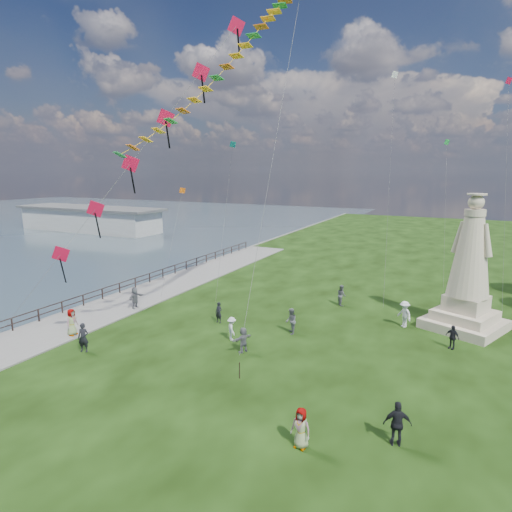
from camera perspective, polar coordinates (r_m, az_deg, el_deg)
The scene contains 18 objects.
waterfront at distance 36.83m, azimuth -19.70°, elevation -6.29°, with size 200.00×200.00×1.51m.
pier_pavilion at distance 85.08m, azimuth -21.29°, elevation 4.67°, with size 30.00×8.00×4.40m.
statue at distance 32.13m, azimuth 26.47°, elevation -2.81°, with size 5.94×5.94×9.22m.
lamppost at distance 32.18m, azimuth 26.10°, elevation -3.91°, with size 0.37×0.37×3.95m.
person_0 at distance 27.93m, azimuth -22.03°, elevation -10.05°, with size 0.65×0.42×1.77m, color black.
person_1 at distance 28.71m, azimuth 4.69°, elevation -8.66°, with size 0.85×0.52×1.75m, color #595960.
person_2 at distance 27.70m, azimuth -3.25°, elevation -9.65°, with size 0.99×0.51×1.53m, color silver.
person_3 at distance 18.87m, azimuth 18.34°, elevation -20.46°, with size 1.09×0.56×1.86m, color black.
person_4 at distance 18.05m, azimuth 6.01°, elevation -21.85°, with size 0.81×0.50×1.67m, color #595960.
person_5 at distance 34.77m, azimuth -15.82°, elevation -5.53°, with size 1.56×0.67×1.68m, color #595960.
person_6 at distance 30.76m, azimuth -4.99°, elevation -7.52°, with size 0.55×0.36×1.51m, color black.
person_7 at distance 35.11m, azimuth 11.33°, elevation -5.14°, with size 0.82×0.51×1.69m, color #595960.
person_8 at distance 31.51m, azimuth 19.17°, elevation -7.33°, with size 1.20×0.62×1.85m, color silver.
person_9 at distance 28.98m, azimuth 24.70°, elevation -9.78°, with size 0.88×0.45×1.50m, color black.
person_10 at distance 30.64m, azimuth -23.34°, elevation -8.26°, with size 0.86×0.53×1.77m, color #595960.
person_11 at distance 25.96m, azimuth -1.71°, elevation -11.11°, with size 1.43×0.62×1.54m, color #595960.
red_kite_train at distance 25.99m, azimuth -14.63°, elevation 13.75°, with size 11.73×9.35×19.23m.
small_kites at distance 38.18m, azimuth 16.62°, elevation 12.48°, with size 30.05×18.96×18.56m.
Camera 1 is at (10.38, -15.17, 10.72)m, focal length 30.00 mm.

